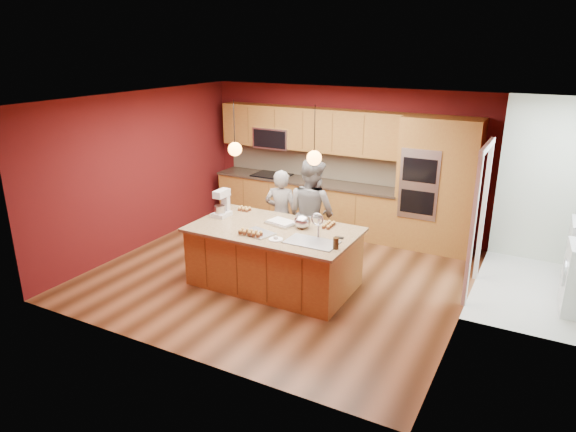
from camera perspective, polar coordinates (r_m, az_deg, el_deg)
The scene contains 24 objects.
floor at distance 8.13m, azimuth -0.84°, elevation -6.42°, with size 5.50×5.50×0.00m, color #432612.
ceiling at distance 7.40m, azimuth -0.94°, elevation 12.86°, with size 5.50×5.50×0.00m, color silver.
wall_back at distance 9.85m, azimuth 6.21°, elevation 6.28°, with size 5.50×5.50×0.00m, color #541113.
wall_front at distance 5.72m, azimuth -13.12°, elevation -3.42°, with size 5.50×5.50×0.00m, color #541113.
wall_left at distance 9.27m, azimuth -15.99°, elevation 4.87°, with size 5.00×5.00×0.00m, color #541113.
wall_right at distance 6.82m, azimuth 19.76°, elevation -0.41°, with size 5.00×5.00×0.00m, color #541113.
cabinet_run at distance 9.98m, azimuth 1.97°, elevation 4.39°, with size 3.74×0.64×2.30m.
oven_column at distance 9.10m, azimuth 16.26°, elevation 3.30°, with size 1.30×0.62×2.30m.
doorway_trim at distance 7.67m, azimuth 20.34°, elevation -0.77°, with size 0.08×1.11×2.20m, color silver, non-canonical shape.
pendant_left at distance 7.48m, azimuth -5.91°, elevation 7.44°, with size 0.20×0.20×0.80m.
pendant_right at distance 6.87m, azimuth 2.93°, elevation 6.49°, with size 0.20×0.20×0.80m.
island at distance 7.61m, azimuth -1.48°, elevation -4.49°, with size 2.43×1.36×1.27m.
person_left at distance 8.45m, azimuth -0.75°, elevation 0.12°, with size 0.55×0.36×1.52m, color black.
person_right at distance 8.17m, azimuth 2.61°, elevation 0.36°, with size 0.86×0.67×1.77m, color slate.
stand_mixer at distance 7.99m, azimuth -7.37°, elevation 1.23°, with size 0.22×0.31×0.42m.
sheet_cake at distance 7.63m, azimuth -0.73°, elevation -0.72°, with size 0.49×0.41×0.05m.
cooling_rack at distance 7.26m, azimuth -3.36°, elevation -1.89°, with size 0.44×0.31×0.02m, color #B5B7BD.
mixing_bowl at distance 7.44m, azimuth 1.59°, elevation -0.64°, with size 0.24×0.24×0.21m, color silver.
plate at distance 7.03m, azimuth -1.37°, elevation -2.61°, with size 0.20×0.20×0.01m, color white.
tumbler at distance 6.73m, azimuth 5.34°, elevation -3.03°, with size 0.08×0.08×0.15m, color #342411.
phone at distance 7.12m, azimuth 5.69°, elevation -2.41°, with size 0.13×0.07×0.01m, color black.
cupcakes_left at distance 8.25m, azimuth -4.87°, elevation 0.81°, with size 0.22×0.15×0.07m, color tan, non-canonical shape.
cupcakes_rack at distance 7.17m, azimuth -4.21°, elevation -1.83°, with size 0.37×0.15×0.07m, color tan, non-canonical shape.
cupcakes_right at distance 7.53m, azimuth 4.56°, elevation -0.98°, with size 0.14×0.28×0.06m, color tan, non-canonical shape.
Camera 1 is at (3.57, -6.44, 3.46)m, focal length 32.00 mm.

